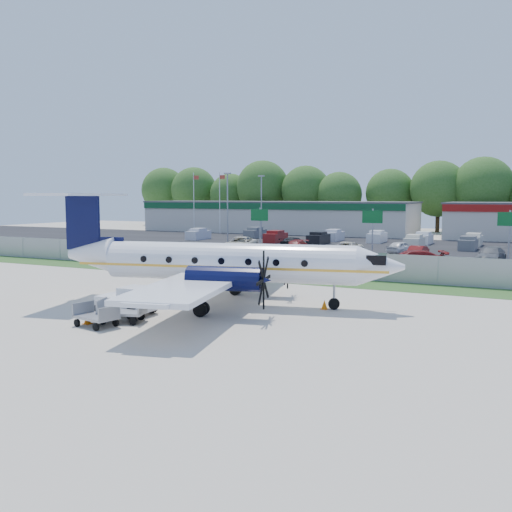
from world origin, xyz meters
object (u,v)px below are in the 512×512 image
at_px(pushback_tug, 128,301).
at_px(baggage_cart_far, 96,316).
at_px(baggage_cart_near, 122,312).
at_px(aircraft, 222,262).

bearing_deg(pushback_tug, baggage_cart_far, -82.08).
bearing_deg(baggage_cart_near, baggage_cart_far, -110.90).
height_order(aircraft, pushback_tug, aircraft).
relative_size(aircraft, pushback_tug, 7.28).
xyz_separation_m(pushback_tug, baggage_cart_far, (0.39, -2.80, -0.22)).
bearing_deg(baggage_cart_far, pushback_tug, 97.92).
bearing_deg(baggage_cart_near, aircraft, 71.54).
height_order(aircraft, baggage_cart_near, aircraft).
relative_size(baggage_cart_near, baggage_cart_far, 1.10).
distance_m(aircraft, baggage_cart_near, 6.77).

